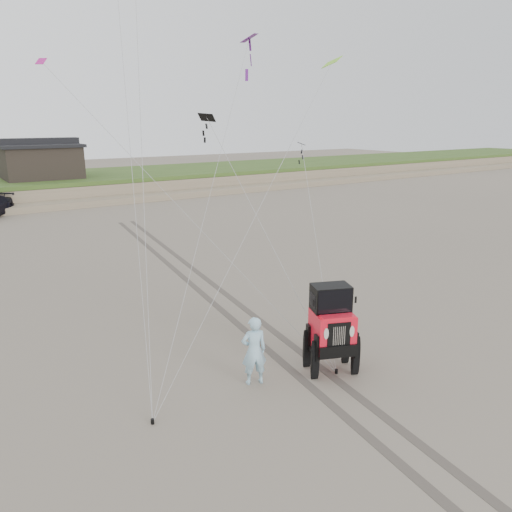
% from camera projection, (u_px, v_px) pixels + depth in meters
% --- Properties ---
extents(ground, '(160.00, 160.00, 0.00)m').
position_uv_depth(ground, '(290.00, 387.00, 12.52)').
color(ground, '#6B6054').
rests_on(ground, ground).
extents(dune_ridge, '(160.00, 14.25, 1.73)m').
position_uv_depth(dune_ridge, '(18.00, 190.00, 42.23)').
color(dune_ridge, '#7A6B54').
rests_on(dune_ridge, ground).
extents(cabin, '(6.40, 5.40, 3.35)m').
position_uv_depth(cabin, '(41.00, 160.00, 42.28)').
color(cabin, black).
rests_on(cabin, dune_ridge).
extents(jeep, '(3.94, 5.52, 1.89)m').
position_uv_depth(jeep, '(331.00, 338.00, 13.11)').
color(jeep, red).
rests_on(jeep, ground).
extents(man, '(0.76, 0.61, 1.80)m').
position_uv_depth(man, '(254.00, 351.00, 12.51)').
color(man, '#7FB5C4').
rests_on(man, ground).
extents(kite_flock, '(10.06, 9.06, 8.50)m').
position_uv_depth(kite_flock, '(223.00, 25.00, 18.71)').
color(kite_flock, '#5F167C').
rests_on(kite_flock, ground).
extents(stake_main, '(0.08, 0.08, 0.12)m').
position_uv_depth(stake_main, '(152.00, 421.00, 11.01)').
color(stake_main, black).
rests_on(stake_main, ground).
extents(stake_aux, '(0.08, 0.08, 0.12)m').
position_uv_depth(stake_aux, '(336.00, 371.00, 13.20)').
color(stake_aux, black).
rests_on(stake_aux, ground).
extents(tire_tracks, '(5.22, 29.74, 0.01)m').
position_uv_depth(tire_tracks, '(207.00, 288.00, 19.99)').
color(tire_tracks, '#4C443D').
rests_on(tire_tracks, ground).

